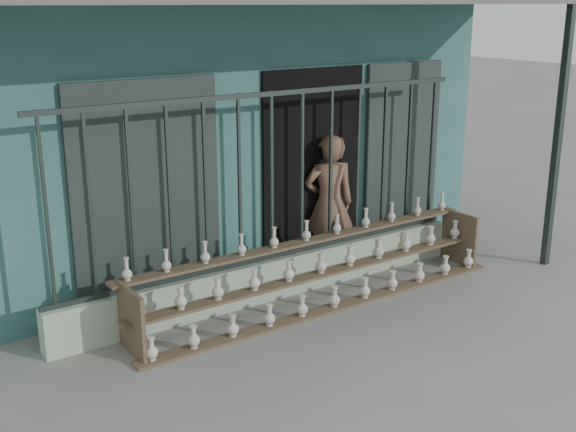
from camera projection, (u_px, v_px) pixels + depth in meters
ground at (347, 340)px, 6.91m from camera, size 60.00×60.00×0.00m
workshop_building at (153, 116)px, 9.78m from camera, size 7.40×6.60×3.21m
parapet_wall at (272, 278)px, 7.87m from camera, size 5.00×0.20×0.45m
security_fence at (272, 177)px, 7.54m from camera, size 5.00×0.04×1.80m
shelf_rack at (321, 271)px, 7.69m from camera, size 4.50×0.68×0.85m
elderly_woman at (329, 204)px, 8.50m from camera, size 0.71×0.58×1.66m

